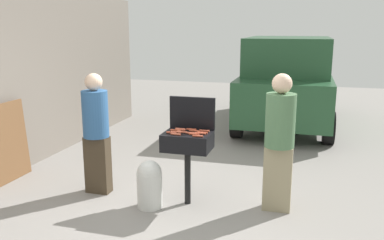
# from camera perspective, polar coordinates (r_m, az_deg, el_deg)

# --- Properties ---
(ground_plane) EXTENTS (24.00, 24.00, 0.00)m
(ground_plane) POSITION_cam_1_polar(r_m,az_deg,el_deg) (5.32, -2.93, -12.24)
(ground_plane) COLOR gray
(house_wall_side) EXTENTS (0.24, 8.00, 2.86)m
(house_wall_side) POSITION_cam_1_polar(r_m,az_deg,el_deg) (7.18, -22.79, 5.23)
(house_wall_side) COLOR slate
(house_wall_side) RESTS_ON ground
(bbq_grill) EXTENTS (0.60, 0.44, 0.95)m
(bbq_grill) POSITION_cam_1_polar(r_m,az_deg,el_deg) (5.22, -0.62, -3.33)
(bbq_grill) COLOR black
(bbq_grill) RESTS_ON ground
(grill_lid_open) EXTENTS (0.60, 0.05, 0.42)m
(grill_lid_open) POSITION_cam_1_polar(r_m,az_deg,el_deg) (5.33, 0.04, 0.97)
(grill_lid_open) COLOR black
(grill_lid_open) RESTS_ON bbq_grill
(hot_dog_0) EXTENTS (0.13, 0.03, 0.03)m
(hot_dog_0) POSITION_cam_1_polar(r_m,az_deg,el_deg) (5.06, 0.28, -1.97)
(hot_dog_0) COLOR #AD4228
(hot_dog_0) RESTS_ON bbq_grill
(hot_dog_1) EXTENTS (0.13, 0.03, 0.03)m
(hot_dog_1) POSITION_cam_1_polar(r_m,az_deg,el_deg) (5.07, -2.24, -1.97)
(hot_dog_1) COLOR #C6593D
(hot_dog_1) RESTS_ON bbq_grill
(hot_dog_2) EXTENTS (0.13, 0.03, 0.03)m
(hot_dog_2) POSITION_cam_1_polar(r_m,az_deg,el_deg) (5.10, 1.22, -1.86)
(hot_dog_2) COLOR #B74C33
(hot_dog_2) RESTS_ON bbq_grill
(hot_dog_3) EXTENTS (0.13, 0.03, 0.03)m
(hot_dog_3) POSITION_cam_1_polar(r_m,az_deg,el_deg) (5.12, -0.15, -1.82)
(hot_dog_3) COLOR #C6593D
(hot_dog_3) RESTS_ON bbq_grill
(hot_dog_4) EXTENTS (0.13, 0.03, 0.03)m
(hot_dog_4) POSITION_cam_1_polar(r_m,az_deg,el_deg) (5.22, 0.31, -1.52)
(hot_dog_4) COLOR #AD4228
(hot_dog_4) RESTS_ON bbq_grill
(hot_dog_5) EXTENTS (0.13, 0.03, 0.03)m
(hot_dog_5) POSITION_cam_1_polar(r_m,az_deg,el_deg) (5.23, 1.73, -1.49)
(hot_dog_5) COLOR #B74C33
(hot_dog_5) RESTS_ON bbq_grill
(hot_dog_6) EXTENTS (0.13, 0.03, 0.03)m
(hot_dog_6) POSITION_cam_1_polar(r_m,az_deg,el_deg) (5.25, -2.33, -1.44)
(hot_dog_6) COLOR #AD4228
(hot_dog_6) RESTS_ON bbq_grill
(hot_dog_7) EXTENTS (0.13, 0.03, 0.03)m
(hot_dog_7) POSITION_cam_1_polar(r_m,az_deg,el_deg) (5.32, -1.64, -1.25)
(hot_dog_7) COLOR #C6593D
(hot_dog_7) RESTS_ON bbq_grill
(hot_dog_8) EXTENTS (0.13, 0.03, 0.03)m
(hot_dog_8) POSITION_cam_1_polar(r_m,az_deg,el_deg) (5.16, -2.24, -1.69)
(hot_dog_8) COLOR #C6593D
(hot_dog_8) RESTS_ON bbq_grill
(hot_dog_9) EXTENTS (0.13, 0.03, 0.03)m
(hot_dog_9) POSITION_cam_1_polar(r_m,az_deg,el_deg) (4.98, 0.81, -2.23)
(hot_dog_9) COLOR #B74C33
(hot_dog_9) RESTS_ON bbq_grill
(hot_dog_10) EXTENTS (0.13, 0.04, 0.03)m
(hot_dog_10) POSITION_cam_1_polar(r_m,az_deg,el_deg) (5.17, -1.37, -1.67)
(hot_dog_10) COLOR #C6593D
(hot_dog_10) RESTS_ON bbq_grill
(hot_dog_11) EXTENTS (0.13, 0.03, 0.03)m
(hot_dog_11) POSITION_cam_1_polar(r_m,az_deg,el_deg) (5.27, -1.58, -1.39)
(hot_dog_11) COLOR #B74C33
(hot_dog_11) RESTS_ON bbq_grill
(hot_dog_12) EXTENTS (0.13, 0.03, 0.03)m
(hot_dog_12) POSITION_cam_1_polar(r_m,az_deg,el_deg) (5.14, -2.85, -1.75)
(hot_dog_12) COLOR #B74C33
(hot_dog_12) RESTS_ON bbq_grill
(hot_dog_13) EXTENTS (0.13, 0.03, 0.03)m
(hot_dog_13) POSITION_cam_1_polar(r_m,az_deg,el_deg) (5.29, -0.10, -1.31)
(hot_dog_13) COLOR #AD4228
(hot_dog_13) RESTS_ON bbq_grill
(hot_dog_14) EXTENTS (0.13, 0.03, 0.03)m
(hot_dog_14) POSITION_cam_1_polar(r_m,az_deg,el_deg) (5.13, 1.46, -1.77)
(hot_dog_14) COLOR #AD4228
(hot_dog_14) RESTS_ON bbq_grill
(propane_tank) EXTENTS (0.32, 0.32, 0.62)m
(propane_tank) POSITION_cam_1_polar(r_m,az_deg,el_deg) (5.29, -5.89, -8.69)
(propane_tank) COLOR silver
(propane_tank) RESTS_ON ground
(person_left) EXTENTS (0.35, 0.35, 1.66)m
(person_left) POSITION_cam_1_polar(r_m,az_deg,el_deg) (5.71, -13.12, -1.26)
(person_left) COLOR #3F3323
(person_left) RESTS_ON ground
(person_right) EXTENTS (0.36, 0.36, 1.72)m
(person_right) POSITION_cam_1_polar(r_m,az_deg,el_deg) (5.12, 11.99, -2.45)
(person_right) COLOR gray
(person_right) RESTS_ON ground
(parked_minivan) EXTENTS (2.05, 4.41, 2.02)m
(parked_minivan) POSITION_cam_1_polar(r_m,az_deg,el_deg) (9.81, 13.01, 5.28)
(parked_minivan) COLOR #234C2D
(parked_minivan) RESTS_ON ground
(leaning_board) EXTENTS (0.10, 0.90, 1.17)m
(leaning_board) POSITION_cam_1_polar(r_m,az_deg,el_deg) (6.63, -24.35, -2.94)
(leaning_board) COLOR brown
(leaning_board) RESTS_ON ground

